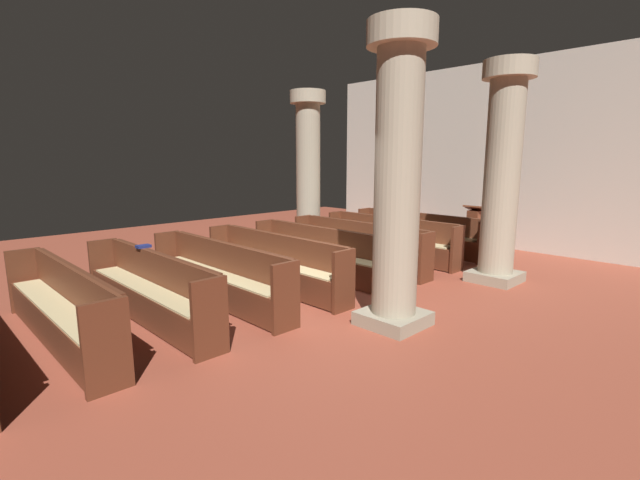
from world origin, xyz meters
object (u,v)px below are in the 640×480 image
pew_row_5 (218,272)px  pillar_far_side (308,167)px  pillar_aisle_rear (398,176)px  hymn_book (143,246)px  pew_row_1 (390,237)px  pillar_aisle_side (502,171)px  pew_row_0 (418,232)px  pew_row_4 (274,261)px  pew_row_2 (358,244)px  pew_row_7 (59,304)px  pew_row_3 (320,251)px  lectern (474,231)px  pew_row_6 (149,286)px

pew_row_5 → pillar_far_side: bearing=120.3°
pillar_aisle_rear → hymn_book: bearing=-145.6°
pew_row_1 → pillar_aisle_side: bearing=-3.1°
pew_row_0 → hymn_book: (-0.54, -6.34, 0.45)m
pew_row_1 → pew_row_4: bearing=-90.0°
pew_row_2 → pillar_far_side: 2.96m
pillar_aisle_rear → pew_row_1: bearing=127.5°
pew_row_7 → hymn_book: 1.46m
pew_row_1 → pew_row_3: (0.00, -2.17, 0.00)m
pew_row_1 → hymn_book: bearing=-95.9°
pillar_aisle_side → hymn_book: (-3.00, -5.11, -1.05)m
pillar_far_side → lectern: 4.37m
pillar_aisle_side → pew_row_0: bearing=153.5°
lectern → pew_row_4: bearing=-98.0°
pew_row_0 → pillar_far_side: (-2.41, -1.31, 1.50)m
pew_row_2 → pew_row_7: size_ratio=1.00×
pew_row_0 → pillar_aisle_rear: pillar_aisle_rear is taller
pew_row_1 → pew_row_4: 3.26m
pew_row_2 → lectern: size_ratio=3.08×
pew_row_6 → pillar_aisle_rear: bearing=42.4°
pillar_aisle_side → hymn_book: bearing=-120.4°
pew_row_7 → pew_row_4: bearing=90.0°
pew_row_4 → pillar_aisle_rear: 2.88m
pew_row_3 → hymn_book: size_ratio=17.27×
pew_row_2 → pillar_aisle_side: bearing=21.2°
pew_row_0 → pillar_far_side: pillar_far_side is taller
pew_row_6 → hymn_book: hymn_book is taller
pew_row_1 → lectern: (0.79, 2.33, -0.03)m
pew_row_0 → pew_row_5: bearing=-90.0°
pillar_aisle_side → pillar_far_side: same height
pew_row_0 → pew_row_5: (0.00, -5.44, 0.00)m
pillar_aisle_side → lectern: pillar_aisle_side is taller
pew_row_0 → pew_row_4: size_ratio=1.00×
lectern → hymn_book: lectern is taller
pew_row_1 → pillar_aisle_rear: 4.30m
pew_row_1 → pew_row_5: (0.00, -4.35, 0.00)m
pew_row_5 → hymn_book: 1.14m
pew_row_2 → pew_row_3: bearing=-90.0°
pew_row_1 → pillar_far_side: 2.84m
pew_row_3 → pillar_aisle_rear: size_ratio=0.87×
pew_row_4 → lectern: size_ratio=3.08×
pew_row_1 → pew_row_4: same height
pew_row_7 → pillar_aisle_side: size_ratio=0.87×
pew_row_5 → pillar_aisle_side: bearing=59.8°
pillar_far_side → hymn_book: (1.87, -5.02, -1.05)m
pew_row_4 → lectern: 5.65m
pew_row_1 → pillar_aisle_side: 2.88m
pew_row_2 → pillar_far_side: size_ratio=0.87×
pew_row_3 → pillar_far_side: bearing=141.0°
pew_row_3 → pew_row_7: bearing=-90.0°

